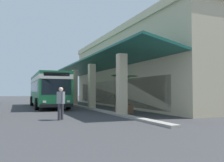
# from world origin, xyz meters

# --- Properties ---
(ground) EXTENTS (120.00, 120.00, 0.00)m
(ground) POSITION_xyz_m (0.00, 8.00, 0.00)
(ground) COLOR #38383A
(curb_strip) EXTENTS (29.30, 0.50, 0.12)m
(curb_strip) POSITION_xyz_m (0.50, 2.95, 0.06)
(curb_strip) COLOR #9E998E
(curb_strip) RESTS_ON ground
(plaza_building) EXTENTS (24.72, 16.70, 7.65)m
(plaza_building) POSITION_xyz_m (0.50, 12.58, 3.83)
(plaza_building) COLOR #C6B793
(plaza_building) RESTS_ON ground
(transit_bus) EXTENTS (11.25, 2.95, 3.34)m
(transit_bus) POSITION_xyz_m (-0.66, -0.09, 1.85)
(transit_bus) COLOR #196638
(transit_bus) RESTS_ON ground
(pedestrian) EXTENTS (0.69, 0.37, 1.74)m
(pedestrian) POSITION_xyz_m (10.45, -0.90, 0.98)
(pedestrian) COLOR #38383D
(pedestrian) RESTS_ON ground
(potted_palm) EXTENTS (1.50, 2.07, 2.68)m
(potted_palm) POSITION_xyz_m (8.31, 3.85, 0.57)
(potted_palm) COLOR brown
(potted_palm) RESTS_ON ground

